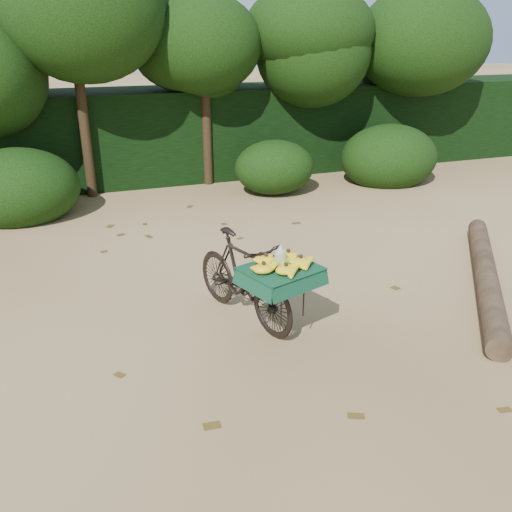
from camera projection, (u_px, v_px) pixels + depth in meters
name	position (u px, v px, depth m)	size (l,w,h in m)	color
ground	(290.00, 302.00, 6.20)	(80.00, 80.00, 0.00)	tan
vendor_bicycle	(244.00, 277.00, 5.65)	(1.07, 1.77, 0.96)	black
fallen_log	(486.00, 274.00, 6.60)	(0.26, 0.26, 3.59)	brown
hedge_backdrop	(173.00, 133.00, 11.33)	(26.00, 1.80, 1.80)	black
tree_row	(144.00, 82.00, 10.01)	(14.50, 2.00, 4.00)	black
bush_clumps	(224.00, 174.00, 9.92)	(8.80, 1.70, 0.90)	black
leaf_litter	(269.00, 279.00, 6.76)	(7.00, 7.30, 0.01)	#4E3B14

